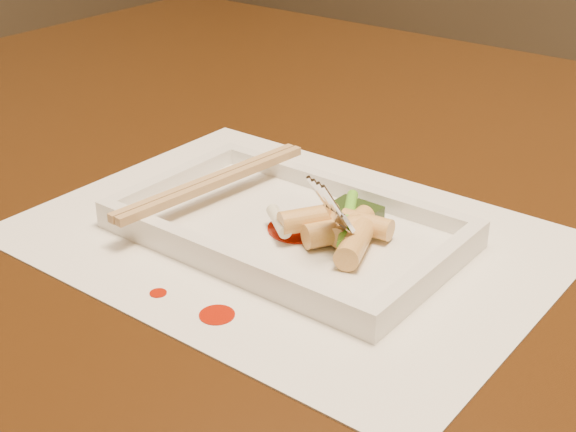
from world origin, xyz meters
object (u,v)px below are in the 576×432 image
Objects in this scene: chopstick_a at (209,180)px; fork at (382,153)px; table at (386,256)px; plate_base at (288,232)px; placemat at (288,237)px.

fork is (0.15, 0.02, 0.06)m from chopstick_a.
fork is at bearing -62.57° from table.
chopstick_a is at bearing 180.00° from plate_base.
fork is (0.07, 0.02, 0.08)m from placemat.
fork is at bearing 6.75° from chopstick_a.
fork reaches higher than chopstick_a.
table is at bearing 94.25° from placemat.
table is 0.23m from chopstick_a.
placemat is at bearing 0.00° from plate_base.
plate_base reaches higher than table.
fork is (0.08, -0.16, 0.18)m from table.
plate_base is at bearing -85.75° from table.
placemat is at bearing -85.75° from table.
plate_base reaches higher than placemat.
fork is (0.07, 0.02, 0.08)m from plate_base.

